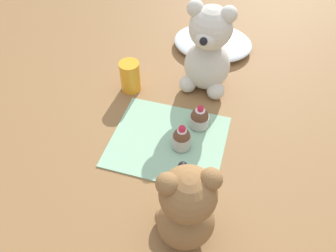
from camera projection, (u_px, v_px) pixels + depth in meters
name	position (u px, v px, depth m)	size (l,w,h in m)	color
ground_plane	(168.00, 141.00, 0.80)	(4.00, 4.00, 0.00)	olive
knitted_placemat	(168.00, 140.00, 0.80)	(0.27, 0.24, 0.01)	#8EBC99
tulle_cloth	(213.00, 42.00, 1.06)	(0.25, 0.21, 0.04)	white
teddy_bear_cream	(208.00, 52.00, 0.85)	(0.13, 0.13, 0.25)	beige
teddy_bear_tan	(186.00, 209.00, 0.57)	(0.14, 0.13, 0.22)	olive
cupcake_near_cream_bear	(200.00, 118.00, 0.82)	(0.05, 0.05, 0.07)	#B2ADA3
cupcake_near_tan_bear	(182.00, 138.00, 0.77)	(0.04, 0.04, 0.07)	#B2ADA3
juice_glass	(130.00, 76.00, 0.90)	(0.06, 0.06, 0.09)	orange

